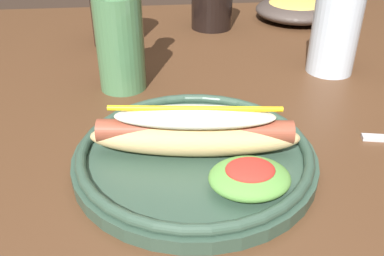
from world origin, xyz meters
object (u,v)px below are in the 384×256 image
soda_cup (113,10)px  side_bowl (296,9)px  glass_bottle (119,37)px  water_cup (335,33)px  hot_dog_plate (197,150)px

soda_cup → side_bowl: size_ratio=0.73×
glass_bottle → side_bowl: size_ratio=1.19×
soda_cup → water_cup: bearing=-25.5°
glass_bottle → water_cup: bearing=4.7°
hot_dog_plate → water_cup: (0.25, 0.25, 0.04)m
hot_dog_plate → glass_bottle: (-0.09, 0.22, 0.06)m
water_cup → side_bowl: water_cup is taller
water_cup → glass_bottle: glass_bottle is taller
soda_cup → water_cup: 0.40m
glass_bottle → side_bowl: (0.37, 0.32, -0.06)m
water_cup → glass_bottle: size_ratio=0.61×
hot_dog_plate → water_cup: water_cup is taller
hot_dog_plate → soda_cup: size_ratio=2.09×
soda_cup → side_bowl: 0.42m
side_bowl → hot_dog_plate: bearing=-118.1°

